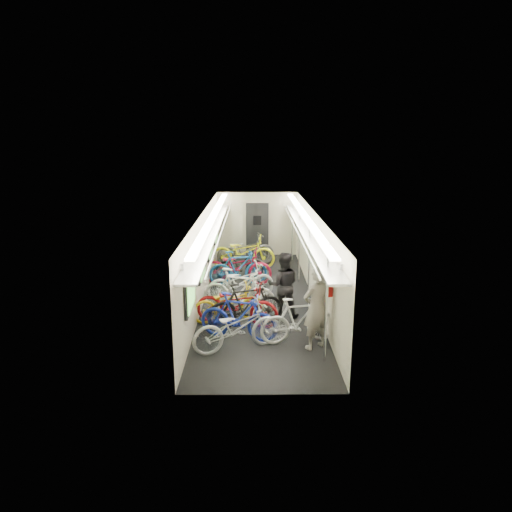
{
  "coord_description": "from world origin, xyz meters",
  "views": [
    {
      "loc": [
        -0.15,
        -12.03,
        4.24
      ],
      "look_at": [
        -0.08,
        0.22,
        1.15
      ],
      "focal_mm": 32.0,
      "sensor_mm": 36.0,
      "label": 1
    }
  ],
  "objects_px": {
    "bicycle_0": "(237,327)",
    "bicycle_1": "(238,317)",
    "passenger_near": "(316,308)",
    "passenger_mid": "(283,285)",
    "backpack": "(332,287)"
  },
  "relations": [
    {
      "from": "bicycle_0",
      "to": "passenger_near",
      "type": "relative_size",
      "value": 1.08
    },
    {
      "from": "bicycle_1",
      "to": "backpack",
      "type": "bearing_deg",
      "value": -79.36
    },
    {
      "from": "bicycle_1",
      "to": "backpack",
      "type": "relative_size",
      "value": 4.67
    },
    {
      "from": "bicycle_1",
      "to": "passenger_mid",
      "type": "bearing_deg",
      "value": -20.27
    },
    {
      "from": "passenger_mid",
      "to": "backpack",
      "type": "bearing_deg",
      "value": 121.06
    },
    {
      "from": "bicycle_1",
      "to": "bicycle_0",
      "type": "bearing_deg",
      "value": -162.8
    },
    {
      "from": "bicycle_0",
      "to": "bicycle_1",
      "type": "xyz_separation_m",
      "value": [
        0.0,
        0.53,
        0.03
      ]
    },
    {
      "from": "backpack",
      "to": "bicycle_0",
      "type": "bearing_deg",
      "value": 172.97
    },
    {
      "from": "bicycle_0",
      "to": "bicycle_1",
      "type": "height_order",
      "value": "bicycle_1"
    },
    {
      "from": "passenger_near",
      "to": "bicycle_0",
      "type": "bearing_deg",
      "value": -27.23
    },
    {
      "from": "bicycle_0",
      "to": "backpack",
      "type": "relative_size",
      "value": 5.07
    },
    {
      "from": "passenger_near",
      "to": "backpack",
      "type": "relative_size",
      "value": 4.69
    },
    {
      "from": "bicycle_0",
      "to": "passenger_mid",
      "type": "bearing_deg",
      "value": -51.5
    },
    {
      "from": "bicycle_0",
      "to": "backpack",
      "type": "xyz_separation_m",
      "value": [
        1.98,
        0.28,
        0.77
      ]
    },
    {
      "from": "passenger_mid",
      "to": "backpack",
      "type": "distance_m",
      "value": 1.9
    }
  ]
}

